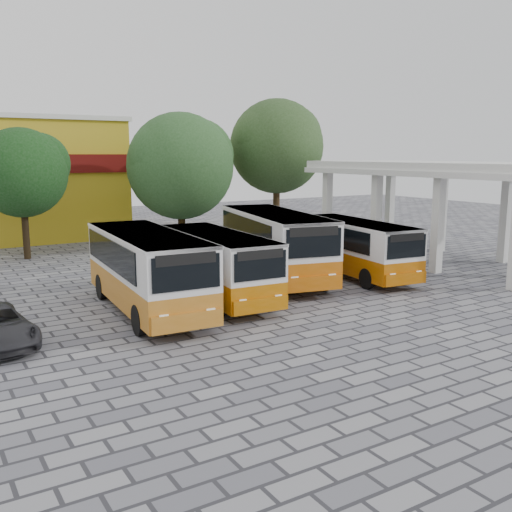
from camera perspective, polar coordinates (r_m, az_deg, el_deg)
ground at (r=23.09m, az=7.95°, el=-4.53°), size 90.00×90.00×0.00m
terminal_shelter at (r=32.61m, az=18.15°, el=8.08°), size 6.80×15.80×5.40m
bus_far_left at (r=21.46m, az=-10.85°, el=-1.02°), size 3.04×8.40×2.98m
bus_centre_left at (r=22.98m, az=-3.93°, el=-0.53°), size 2.77×7.63×2.70m
bus_centre_right at (r=26.55m, az=1.88°, el=1.51°), size 4.51×9.20×3.16m
bus_far_right at (r=27.61m, az=9.94°, el=1.11°), size 3.08×7.62×2.67m
tree_left at (r=34.18m, az=-22.32°, el=7.98°), size 5.17×4.93×7.27m
tree_middle at (r=36.16m, az=-7.48°, el=9.25°), size 6.94×6.61×8.38m
tree_right at (r=40.29m, az=2.17°, el=11.19°), size 6.83×6.50×9.58m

